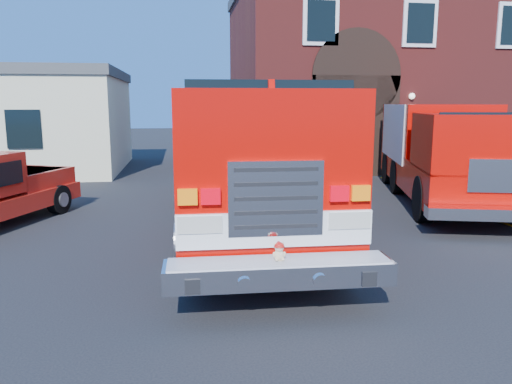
{
  "coord_description": "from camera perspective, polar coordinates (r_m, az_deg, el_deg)",
  "views": [
    {
      "loc": [
        -1.34,
        -10.22,
        2.93
      ],
      "look_at": [
        0.0,
        -1.2,
        1.3
      ],
      "focal_mm": 35.0,
      "sensor_mm": 36.0,
      "label": 1
    }
  ],
  "objects": [
    {
      "name": "ground",
      "position": [
        10.72,
        -0.95,
        -5.73
      ],
      "size": [
        100.0,
        100.0,
        0.0
      ],
      "primitive_type": "plane",
      "color": "black",
      "rests_on": "ground"
    },
    {
      "name": "parking_stripe_near",
      "position": [
        14.0,
        25.9,
        -2.97
      ],
      "size": [
        0.12,
        3.0,
        0.01
      ],
      "primitive_type": "cube",
      "color": "yellow",
      "rests_on": "ground"
    },
    {
      "name": "parking_stripe_mid",
      "position": [
        16.5,
        20.08,
        -0.7
      ],
      "size": [
        0.12,
        3.0,
        0.01
      ],
      "primitive_type": "cube",
      "color": "yellow",
      "rests_on": "ground"
    },
    {
      "name": "parking_stripe_far",
      "position": [
        19.15,
        15.84,
        0.96
      ],
      "size": [
        0.12,
        3.0,
        0.01
      ],
      "primitive_type": "cube",
      "color": "yellow",
      "rests_on": "ground"
    },
    {
      "name": "fire_station",
      "position": [
        26.35,
        15.02,
        12.68
      ],
      "size": [
        15.2,
        10.2,
        8.45
      ],
      "color": "maroon",
      "rests_on": "ground"
    },
    {
      "name": "side_building",
      "position": [
        24.46,
        -26.92,
        7.35
      ],
      "size": [
        10.2,
        8.2,
        4.35
      ],
      "color": "beige",
      "rests_on": "ground"
    },
    {
      "name": "fire_engine",
      "position": [
        11.9,
        -1.69,
        4.23
      ],
      "size": [
        3.23,
        10.76,
        3.3
      ],
      "color": "black",
      "rests_on": "ground"
    },
    {
      "name": "secondary_truck",
      "position": [
        16.13,
        20.71,
        4.66
      ],
      "size": [
        4.98,
        9.31,
        2.89
      ],
      "color": "black",
      "rests_on": "ground"
    }
  ]
}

